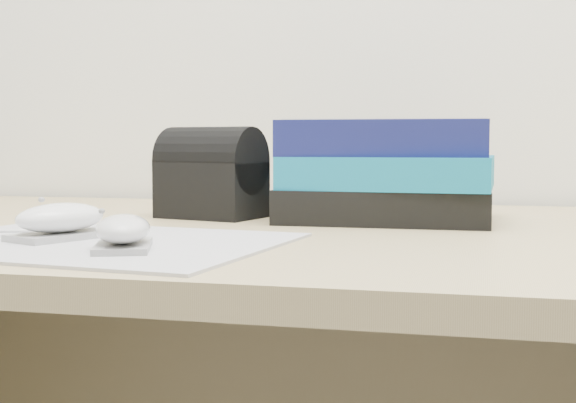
% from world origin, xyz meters
% --- Properties ---
extents(desk, '(1.60, 0.80, 0.73)m').
position_xyz_m(desk, '(0.00, 1.64, 0.50)').
color(desk, tan).
rests_on(desk, ground).
extents(mousepad, '(0.41, 0.34, 0.00)m').
position_xyz_m(mousepad, '(-0.24, 1.37, 0.73)').
color(mousepad, gray).
rests_on(mousepad, desk).
extents(mouse_rear, '(0.10, 0.12, 0.04)m').
position_xyz_m(mouse_rear, '(-0.28, 1.38, 0.75)').
color(mouse_rear, '#9A9B9D').
rests_on(mouse_rear, mousepad).
extents(mouse_front, '(0.08, 0.11, 0.04)m').
position_xyz_m(mouse_front, '(-0.18, 1.32, 0.75)').
color(mouse_front, gray).
rests_on(mouse_front, mousepad).
extents(book_stack, '(0.28, 0.22, 0.14)m').
position_xyz_m(book_stack, '(0.03, 1.69, 0.80)').
color(book_stack, black).
rests_on(book_stack, desk).
extents(pouch, '(0.15, 0.12, 0.13)m').
position_xyz_m(pouch, '(-0.21, 1.67, 0.79)').
color(pouch, black).
rests_on(pouch, desk).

